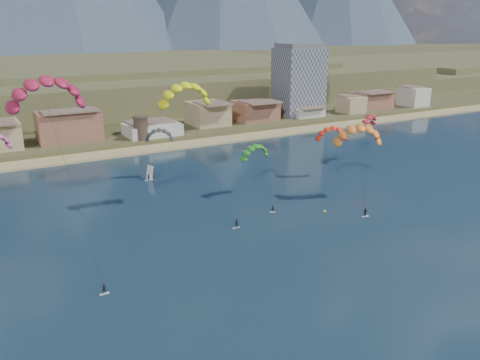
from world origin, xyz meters
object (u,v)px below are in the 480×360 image
object	(u,v)px
watchtower	(141,128)
buoy	(325,211)
kitesurfer_orange	(359,131)
kitesurfer_yellow	(185,91)
windsurfer	(149,176)
apartment_tower	(299,80)
kitesurfer_green	(255,150)
kitesurfer_red	(46,88)

from	to	relation	value
watchtower	buoy	size ratio (longest dim) A/B	13.09
watchtower	kitesurfer_orange	world-z (taller)	kitesurfer_orange
kitesurfer_yellow	windsurfer	bearing A→B (deg)	91.81
apartment_tower	buoy	size ratio (longest dim) A/B	48.69
apartment_tower	kitesurfer_yellow	distance (m)	123.09
kitesurfer_green	buoy	bearing A→B (deg)	-64.25
apartment_tower	watchtower	bearing A→B (deg)	-170.07
kitesurfer_green	windsurfer	world-z (taller)	kitesurfer_green
kitesurfer_red	windsurfer	bearing A→B (deg)	55.65
kitesurfer_green	windsurfer	distance (m)	34.23
kitesurfer_red	kitesurfer_green	distance (m)	58.14
kitesurfer_yellow	kitesurfer_green	distance (m)	24.16
kitesurfer_green	kitesurfer_orange	bearing A→B (deg)	-33.30
kitesurfer_yellow	buoy	bearing A→B (deg)	-33.99
kitesurfer_red	buoy	world-z (taller)	kitesurfer_red
apartment_tower	windsurfer	distance (m)	109.03
windsurfer	buoy	xyz separation A→B (m)	(27.75, -44.10, -1.19)
kitesurfer_green	apartment_tower	bearing A→B (deg)	48.43
apartment_tower	kitesurfer_red	xyz separation A→B (m)	(-123.53, -102.11, 15.15)
apartment_tower	buoy	world-z (taller)	apartment_tower
buoy	kitesurfer_orange	bearing A→B (deg)	17.42
kitesurfer_yellow	kitesurfer_orange	distance (m)	43.36
apartment_tower	kitesurfer_red	bearing A→B (deg)	-140.42
kitesurfer_orange	windsurfer	world-z (taller)	kitesurfer_orange
kitesurfer_green	watchtower	bearing A→B (deg)	95.90
windsurfer	buoy	bearing A→B (deg)	-57.82
kitesurfer_red	kitesurfer_green	xyz separation A→B (m)	(50.58, 19.87, -20.67)
watchtower	kitesurfer_red	world-z (taller)	kitesurfer_red
watchtower	kitesurfer_red	bearing A→B (deg)	-116.29
watchtower	kitesurfer_green	world-z (taller)	kitesurfer_green
watchtower	kitesurfer_green	xyz separation A→B (m)	(7.06, -68.23, 5.93)
kitesurfer_red	windsurfer	size ratio (longest dim) A/B	8.79
buoy	watchtower	bearing A→B (deg)	100.33
kitesurfer_green	buoy	size ratio (longest dim) A/B	25.38
kitesurfer_yellow	watchtower	bearing A→B (deg)	80.62
watchtower	kitesurfer_red	size ratio (longest dim) A/B	0.24
kitesurfer_orange	kitesurfer_red	bearing A→B (deg)	-175.29
kitesurfer_red	kitesurfer_yellow	world-z (taller)	kitesurfer_red
kitesurfer_orange	kitesurfer_green	size ratio (longest dim) A/B	1.32
apartment_tower	kitesurfer_orange	bearing A→B (deg)	-118.25
kitesurfer_red	kitesurfer_yellow	xyz separation A→B (m)	(32.29, 20.12, -4.88)
kitesurfer_orange	buoy	distance (m)	21.75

